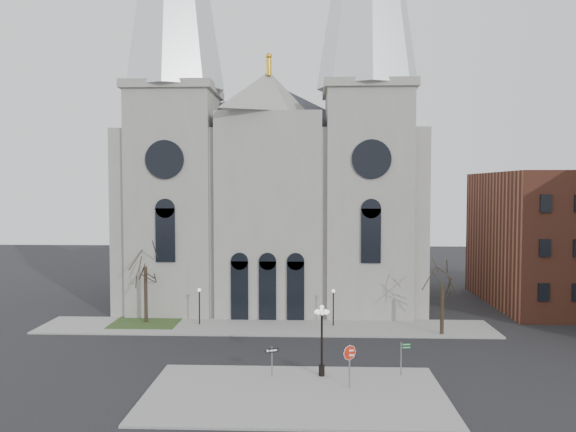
{
  "coord_description": "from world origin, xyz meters",
  "views": [
    {
      "loc": [
        3.84,
        -37.99,
        12.5
      ],
      "look_at": [
        2.1,
        8.0,
        10.09
      ],
      "focal_mm": 35.0,
      "sensor_mm": 36.0,
      "label": 1
    }
  ],
  "objects_px": {
    "stop_sign": "(350,357)",
    "globe_lamp": "(322,331)",
    "street_name_sign": "(402,356)",
    "one_way_sign": "(272,356)"
  },
  "relations": [
    {
      "from": "stop_sign",
      "to": "one_way_sign",
      "type": "bearing_deg",
      "value": 148.31
    },
    {
      "from": "globe_lamp",
      "to": "stop_sign",
      "type": "bearing_deg",
      "value": -52.01
    },
    {
      "from": "stop_sign",
      "to": "globe_lamp",
      "type": "distance_m",
      "value": 2.89
    },
    {
      "from": "one_way_sign",
      "to": "street_name_sign",
      "type": "xyz_separation_m",
      "value": [
        8.53,
        0.61,
        -0.06
      ]
    },
    {
      "from": "street_name_sign",
      "to": "globe_lamp",
      "type": "bearing_deg",
      "value": 172.45
    },
    {
      "from": "globe_lamp",
      "to": "one_way_sign",
      "type": "bearing_deg",
      "value": -175.26
    },
    {
      "from": "stop_sign",
      "to": "street_name_sign",
      "type": "bearing_deg",
      "value": 23.22
    },
    {
      "from": "stop_sign",
      "to": "one_way_sign",
      "type": "relative_size",
      "value": 1.36
    },
    {
      "from": "street_name_sign",
      "to": "one_way_sign",
      "type": "bearing_deg",
      "value": 172.84
    },
    {
      "from": "stop_sign",
      "to": "street_name_sign",
      "type": "relative_size",
      "value": 1.23
    }
  ]
}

